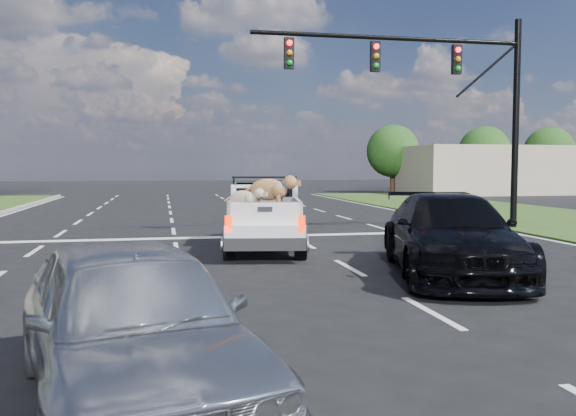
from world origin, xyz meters
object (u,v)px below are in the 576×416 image
at_px(pickup_truck, 264,214).
at_px(black_coupe, 450,235).
at_px(traffic_signal, 450,87).
at_px(silver_sedan, 133,323).

distance_m(pickup_truck, black_coupe, 5.40).
distance_m(traffic_signal, black_coupe, 9.42).
xyz_separation_m(silver_sedan, black_coupe, (5.78, 5.47, 0.04)).
relative_size(traffic_signal, pickup_truck, 1.75).
distance_m(silver_sedan, black_coupe, 7.96).
xyz_separation_m(traffic_signal, black_coupe, (-3.76, -7.69, -3.93)).
distance_m(traffic_signal, pickup_truck, 8.34).
bearing_deg(pickup_truck, black_coupe, -47.85).
bearing_deg(black_coupe, traffic_signal, 78.79).
bearing_deg(traffic_signal, silver_sedan, -125.95).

